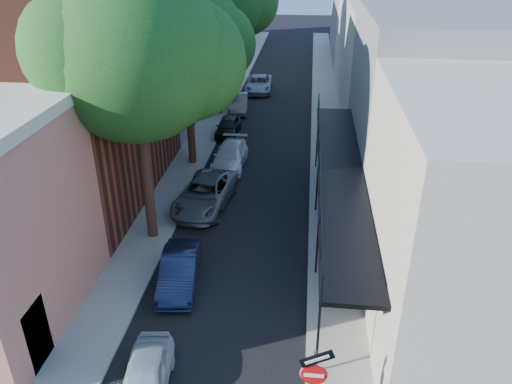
% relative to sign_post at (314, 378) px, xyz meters
% --- Properties ---
extents(road_surface, '(6.00, 64.00, 0.01)m').
position_rel_sign_post_xyz_m(road_surface, '(-3.16, 29.03, -2.03)').
color(road_surface, black).
rests_on(road_surface, ground).
extents(sidewalk_left, '(2.00, 64.00, 0.12)m').
position_rel_sign_post_xyz_m(sidewalk_left, '(-7.16, 29.03, -1.98)').
color(sidewalk_left, gray).
rests_on(sidewalk_left, ground).
extents(sidewalk_right, '(2.00, 64.00, 0.12)m').
position_rel_sign_post_xyz_m(sidewalk_right, '(0.84, 29.03, -1.98)').
color(sidewalk_right, gray).
rests_on(sidewalk_right, ground).
extents(buildings_left, '(10.10, 59.10, 12.00)m').
position_rel_sign_post_xyz_m(buildings_left, '(-12.46, 27.79, 2.90)').
color(buildings_left, tan).
rests_on(buildings_left, ground).
extents(buildings_right, '(9.80, 55.00, 10.00)m').
position_rel_sign_post_xyz_m(buildings_right, '(5.83, 28.51, 2.39)').
color(buildings_right, beige).
rests_on(buildings_right, ground).
extents(sign_post, '(0.89, 0.17, 2.99)m').
position_rel_sign_post_xyz_m(sign_post, '(0.00, 0.00, 0.00)').
color(sign_post, '#595B60').
rests_on(sign_post, ground).
extents(oak_near, '(7.48, 6.80, 11.42)m').
position_rel_sign_post_xyz_m(oak_near, '(-6.53, 9.29, 5.84)').
color(oak_near, '#361F15').
rests_on(oak_near, ground).
extents(oak_mid, '(6.60, 6.00, 10.20)m').
position_rel_sign_post_xyz_m(oak_mid, '(-6.58, 17.26, 5.02)').
color(oak_mid, '#361F15').
rests_on(oak_mid, ground).
extents(parked_car_a, '(1.66, 3.45, 1.14)m').
position_rel_sign_post_xyz_m(parked_car_a, '(-4.73, 0.82, -1.47)').
color(parked_car_a, silver).
rests_on(parked_car_a, ground).
extents(parked_car_b, '(1.73, 3.86, 1.23)m').
position_rel_sign_post_xyz_m(parked_car_b, '(-4.98, 5.90, -1.42)').
color(parked_car_b, '#121B39').
rests_on(parked_car_b, ground).
extents(parked_car_c, '(2.81, 5.14, 1.37)m').
position_rel_sign_post_xyz_m(parked_car_c, '(-5.21, 12.04, -1.35)').
color(parked_car_c, slate).
rests_on(parked_car_c, ground).
extents(parked_car_d, '(1.77, 4.28, 1.24)m').
position_rel_sign_post_xyz_m(parked_car_d, '(-4.74, 16.93, -1.42)').
color(parked_car_d, white).
rests_on(parked_car_d, ground).
extents(parked_car_e, '(1.46, 3.49, 1.18)m').
position_rel_sign_post_xyz_m(parked_car_e, '(-5.65, 21.91, -1.45)').
color(parked_car_e, black).
rests_on(parked_car_e, ground).
extents(parked_car_f, '(1.74, 3.99, 1.28)m').
position_rel_sign_post_xyz_m(parked_car_f, '(-5.65, 27.00, -1.40)').
color(parked_car_f, '#6C635B').
rests_on(parked_car_f, ground).
extents(parked_car_g, '(2.29, 4.74, 1.30)m').
position_rel_sign_post_xyz_m(parked_car_g, '(-4.66, 32.45, -1.39)').
color(parked_car_g, '#8D969F').
rests_on(parked_car_g, ground).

